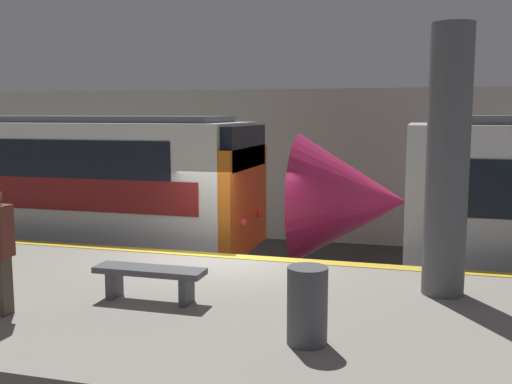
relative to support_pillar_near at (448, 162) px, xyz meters
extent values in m
plane|color=#33302D|center=(-3.69, 1.40, -2.97)|extent=(120.00, 120.00, 0.00)
cube|color=gray|center=(-3.69, -1.20, -2.40)|extent=(40.00, 5.20, 1.15)
cube|color=gold|center=(-3.69, 1.25, -1.82)|extent=(40.00, 0.30, 0.01)
cube|color=#B2AD9E|center=(-3.69, 8.15, -0.83)|extent=(50.00, 0.15, 4.29)
cylinder|color=#56565B|center=(0.00, 0.00, 0.00)|extent=(0.57, 0.57, 3.65)
cone|color=#B21E4C|center=(-1.71, 3.76, -1.11)|extent=(2.20, 2.67, 2.67)
sphere|color=#F2EFCC|center=(-2.66, 3.76, -1.53)|extent=(0.20, 0.20, 0.20)
cube|color=orange|center=(-4.00, 3.76, -1.20)|extent=(0.25, 2.75, 2.26)
cube|color=black|center=(-4.00, 3.76, -0.07)|extent=(0.25, 2.47, 0.90)
sphere|color=#EA4C42|center=(-3.84, 3.13, -1.59)|extent=(0.18, 0.18, 0.18)
sphere|color=#EA4C42|center=(-3.84, 4.39, -1.59)|extent=(0.18, 0.18, 0.18)
cube|color=#4C4C51|center=(-4.28, -1.38, -1.62)|extent=(0.10, 0.32, 0.41)
cube|color=#4C4C51|center=(-3.23, -1.38, -1.62)|extent=(0.10, 0.32, 0.41)
cube|color=#4C4C51|center=(-3.76, -1.38, -1.42)|extent=(1.50, 0.40, 0.08)
cylinder|color=#4C4C51|center=(-1.46, -2.29, -1.40)|extent=(0.44, 0.44, 0.85)
camera|label=1|loc=(-0.31, -8.43, 0.66)|focal=42.00mm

